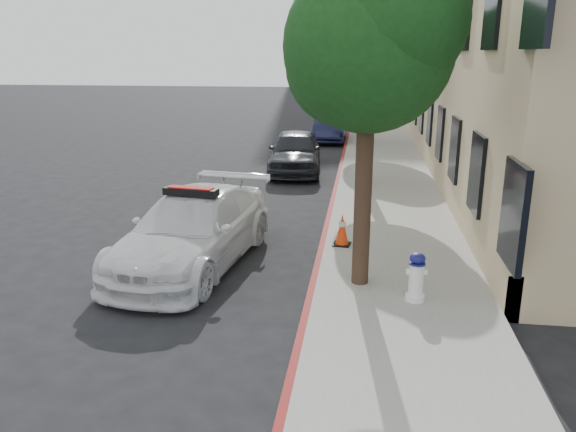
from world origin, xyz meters
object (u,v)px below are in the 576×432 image
(police_car, at_px, (193,230))
(traffic_cone, at_px, (342,230))
(parked_car_mid, at_px, (295,152))
(parked_car_far, at_px, (330,127))
(fire_hydrant, at_px, (416,277))

(police_car, xyz_separation_m, traffic_cone, (2.95, 1.17, -0.24))
(police_car, height_order, parked_car_mid, police_car)
(parked_car_mid, bearing_deg, police_car, -99.96)
(parked_car_mid, height_order, traffic_cone, parked_car_mid)
(parked_car_far, xyz_separation_m, fire_hydrant, (2.63, -18.49, -0.12))
(parked_car_far, bearing_deg, police_car, -96.82)
(police_car, xyz_separation_m, parked_car_mid, (0.91, 9.35, 0.02))
(police_car, bearing_deg, parked_car_far, 92.00)
(parked_car_mid, xyz_separation_m, fire_hydrant, (3.38, -10.85, -0.19))
(fire_hydrant, bearing_deg, police_car, 157.70)
(parked_car_far, height_order, traffic_cone, parked_car_far)
(parked_car_far, relative_size, fire_hydrant, 4.90)
(parked_car_far, bearing_deg, traffic_cone, -86.58)
(fire_hydrant, bearing_deg, parked_car_far, 95.06)
(parked_car_mid, relative_size, traffic_cone, 6.38)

